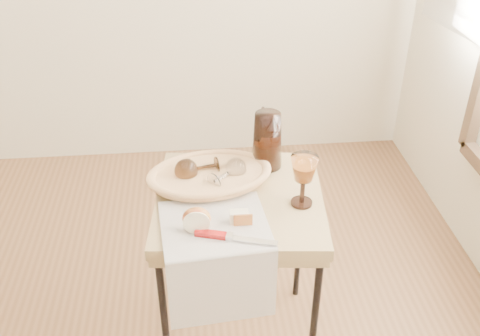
{
  "coord_description": "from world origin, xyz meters",
  "views": [
    {
      "loc": [
        0.56,
        -1.1,
        1.73
      ],
      "look_at": [
        0.7,
        0.32,
        0.8
      ],
      "focal_mm": 41.39,
      "sensor_mm": 36.0,
      "label": 1
    }
  ],
  "objects_px": {
    "side_table": "(239,274)",
    "bread_basket": "(210,177)",
    "goblet_lying_b": "(227,174)",
    "apple_half": "(197,218)",
    "table_knife": "(232,237)",
    "pitcher": "(267,140)",
    "wine_goblet": "(303,181)",
    "tea_towel": "(215,225)",
    "goblet_lying_a": "(199,168)"
  },
  "relations": [
    {
      "from": "side_table",
      "to": "wine_goblet",
      "type": "distance_m",
      "value": 0.48
    },
    {
      "from": "table_knife",
      "to": "side_table",
      "type": "bearing_deg",
      "value": 96.22
    },
    {
      "from": "goblet_lying_b",
      "to": "pitcher",
      "type": "bearing_deg",
      "value": -5.36
    },
    {
      "from": "side_table",
      "to": "goblet_lying_a",
      "type": "relative_size",
      "value": 5.33
    },
    {
      "from": "wine_goblet",
      "to": "table_knife",
      "type": "bearing_deg",
      "value": -145.69
    },
    {
      "from": "tea_towel",
      "to": "pitcher",
      "type": "relative_size",
      "value": 1.32
    },
    {
      "from": "side_table",
      "to": "goblet_lying_a",
      "type": "xyz_separation_m",
      "value": [
        -0.12,
        0.1,
        0.39
      ]
    },
    {
      "from": "side_table",
      "to": "tea_towel",
      "type": "distance_m",
      "value": 0.39
    },
    {
      "from": "pitcher",
      "to": "apple_half",
      "type": "xyz_separation_m",
      "value": [
        -0.25,
        -0.34,
        -0.06
      ]
    },
    {
      "from": "side_table",
      "to": "table_knife",
      "type": "relative_size",
      "value": 2.88
    },
    {
      "from": "tea_towel",
      "to": "bread_basket",
      "type": "xyz_separation_m",
      "value": [
        -0.0,
        0.23,
        0.02
      ]
    },
    {
      "from": "pitcher",
      "to": "wine_goblet",
      "type": "relative_size",
      "value": 1.38
    },
    {
      "from": "goblet_lying_b",
      "to": "apple_half",
      "type": "bearing_deg",
      "value": -158.23
    },
    {
      "from": "wine_goblet",
      "to": "table_knife",
      "type": "relative_size",
      "value": 0.74
    },
    {
      "from": "tea_towel",
      "to": "table_knife",
      "type": "relative_size",
      "value": 1.34
    },
    {
      "from": "bread_basket",
      "to": "table_knife",
      "type": "xyz_separation_m",
      "value": [
        0.05,
        -0.3,
        -0.01
      ]
    },
    {
      "from": "bread_basket",
      "to": "wine_goblet",
      "type": "bearing_deg",
      "value": -35.25
    },
    {
      "from": "side_table",
      "to": "bread_basket",
      "type": "relative_size",
      "value": 1.86
    },
    {
      "from": "tea_towel",
      "to": "bread_basket",
      "type": "height_order",
      "value": "bread_basket"
    },
    {
      "from": "tea_towel",
      "to": "pitcher",
      "type": "bearing_deg",
      "value": 52.58
    },
    {
      "from": "apple_half",
      "to": "table_knife",
      "type": "bearing_deg",
      "value": -27.31
    },
    {
      "from": "goblet_lying_a",
      "to": "goblet_lying_b",
      "type": "relative_size",
      "value": 1.1
    },
    {
      "from": "goblet_lying_b",
      "to": "wine_goblet",
      "type": "height_order",
      "value": "wine_goblet"
    },
    {
      "from": "wine_goblet",
      "to": "apple_half",
      "type": "distance_m",
      "value": 0.35
    },
    {
      "from": "bread_basket",
      "to": "pitcher",
      "type": "relative_size",
      "value": 1.52
    },
    {
      "from": "side_table",
      "to": "pitcher",
      "type": "bearing_deg",
      "value": 57.38
    },
    {
      "from": "tea_towel",
      "to": "goblet_lying_a",
      "type": "bearing_deg",
      "value": 92.87
    },
    {
      "from": "side_table",
      "to": "tea_towel",
      "type": "bearing_deg",
      "value": -121.27
    },
    {
      "from": "bread_basket",
      "to": "goblet_lying_a",
      "type": "xyz_separation_m",
      "value": [
        -0.03,
        0.02,
        0.03
      ]
    },
    {
      "from": "side_table",
      "to": "bread_basket",
      "type": "distance_m",
      "value": 0.39
    },
    {
      "from": "goblet_lying_a",
      "to": "apple_half",
      "type": "relative_size",
      "value": 1.52
    },
    {
      "from": "pitcher",
      "to": "goblet_lying_b",
      "type": "bearing_deg",
      "value": -132.77
    },
    {
      "from": "goblet_lying_a",
      "to": "apple_half",
      "type": "bearing_deg",
      "value": 73.1
    },
    {
      "from": "pitcher",
      "to": "table_knife",
      "type": "distance_m",
      "value": 0.43
    },
    {
      "from": "goblet_lying_a",
      "to": "apple_half",
      "type": "distance_m",
      "value": 0.26
    },
    {
      "from": "side_table",
      "to": "wine_goblet",
      "type": "xyz_separation_m",
      "value": [
        0.19,
        -0.06,
        0.43
      ]
    },
    {
      "from": "bread_basket",
      "to": "apple_half",
      "type": "xyz_separation_m",
      "value": [
        -0.05,
        -0.25,
        0.02
      ]
    },
    {
      "from": "side_table",
      "to": "goblet_lying_a",
      "type": "bearing_deg",
      "value": 141.58
    },
    {
      "from": "side_table",
      "to": "pitcher",
      "type": "xyz_separation_m",
      "value": [
        0.11,
        0.18,
        0.44
      ]
    },
    {
      "from": "bread_basket",
      "to": "goblet_lying_b",
      "type": "relative_size",
      "value": 3.15
    },
    {
      "from": "goblet_lying_a",
      "to": "goblet_lying_b",
      "type": "height_order",
      "value": "goblet_lying_a"
    },
    {
      "from": "goblet_lying_b",
      "to": "apple_half",
      "type": "xyz_separation_m",
      "value": [
        -0.11,
        -0.22,
        -0.0
      ]
    },
    {
      "from": "wine_goblet",
      "to": "table_knife",
      "type": "height_order",
      "value": "wine_goblet"
    },
    {
      "from": "tea_towel",
      "to": "wine_goblet",
      "type": "distance_m",
      "value": 0.31
    },
    {
      "from": "tea_towel",
      "to": "apple_half",
      "type": "relative_size",
      "value": 3.78
    },
    {
      "from": "wine_goblet",
      "to": "apple_half",
      "type": "xyz_separation_m",
      "value": [
        -0.33,
        -0.1,
        -0.04
      ]
    },
    {
      "from": "bread_basket",
      "to": "goblet_lying_b",
      "type": "xyz_separation_m",
      "value": [
        0.05,
        -0.02,
        0.02
      ]
    },
    {
      "from": "bread_basket",
      "to": "goblet_lying_a",
      "type": "relative_size",
      "value": 2.87
    },
    {
      "from": "apple_half",
      "to": "goblet_lying_b",
      "type": "bearing_deg",
      "value": 67.1
    },
    {
      "from": "goblet_lying_a",
      "to": "table_knife",
      "type": "distance_m",
      "value": 0.33
    }
  ]
}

